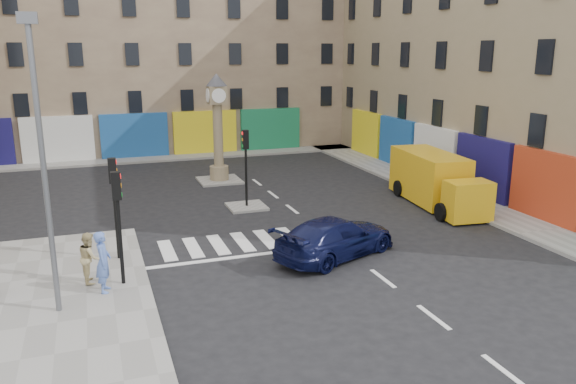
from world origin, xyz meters
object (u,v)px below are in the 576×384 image
traffic_light_left_far (114,192)px  pedestrian_tan (90,257)px  clock_pillar (218,121)px  navy_sedan (336,237)px  traffic_light_island (246,156)px  yellow_van (435,180)px  pedestrian_blue (103,262)px  traffic_light_left_near (118,210)px  lamp_post (42,153)px

traffic_light_left_far → pedestrian_tan: 2.70m
clock_pillar → navy_sedan: size_ratio=1.18×
traffic_light_left_far → traffic_light_island: traffic_light_left_far is taller
clock_pillar → yellow_van: clock_pillar is taller
yellow_van → navy_sedan: bearing=-140.6°
navy_sedan → pedestrian_blue: size_ratio=2.62×
traffic_light_left_near → navy_sedan: 7.88m
pedestrian_tan → traffic_light_left_far: bearing=-29.8°
lamp_post → pedestrian_tan: 4.35m
yellow_van → traffic_light_left_far: bearing=-163.2°
traffic_light_left_far → yellow_van: traffic_light_left_far is taller
lamp_post → navy_sedan: (9.55, 1.67, -4.05)m
traffic_light_island → traffic_light_left_far: bearing=-139.4°
traffic_light_island → yellow_van: traffic_light_island is taller
clock_pillar → pedestrian_blue: 16.01m
clock_pillar → pedestrian_blue: bearing=-115.7°
yellow_van → pedestrian_blue: bearing=-153.9°
traffic_light_left_near → lamp_post: lamp_post is taller
traffic_light_left_near → pedestrian_tan: (-0.97, 0.48, -1.64)m
yellow_van → clock_pillar: bearing=142.7°
pedestrian_blue → pedestrian_tan: 1.04m
lamp_post → navy_sedan: 10.51m
traffic_light_left_far → pedestrian_blue: size_ratio=1.89×
traffic_light_island → yellow_van: bearing=-15.6°
navy_sedan → pedestrian_blue: (-8.22, -0.73, 0.38)m
yellow_van → pedestrian_blue: yellow_van is taller
yellow_van → pedestrian_blue: (-15.86, -5.75, -0.11)m
pedestrian_blue → pedestrian_tan: size_ratio=1.18×
navy_sedan → pedestrian_blue: 8.26m
traffic_light_left_far → clock_pillar: bearing=61.1°
navy_sedan → pedestrian_tan: pedestrian_tan is taller
traffic_light_island → lamp_post: 12.52m
navy_sedan → yellow_van: (7.64, 5.02, 0.49)m
pedestrian_blue → pedestrian_tan: pedestrian_blue is taller
lamp_post → navy_sedan: size_ratio=1.61×
pedestrian_blue → pedestrian_tan: (-0.40, 0.94, -0.15)m
traffic_light_island → pedestrian_blue: size_ratio=1.89×
traffic_light_left_far → yellow_van: size_ratio=0.53×
lamp_post → traffic_light_island: bearing=48.3°
yellow_van → lamp_post: bearing=-152.6°
traffic_light_left_far → traffic_light_island: size_ratio=1.00×
yellow_van → pedestrian_tan: size_ratio=4.22×
traffic_light_left_far → traffic_light_island: bearing=40.6°
traffic_light_left_far → yellow_van: 15.62m
traffic_light_left_far → pedestrian_tan: traffic_light_left_far is taller
clock_pillar → pedestrian_blue: (-6.87, -14.26, -2.42)m
lamp_post → yellow_van: size_ratio=1.18×
pedestrian_tan → clock_pillar: bearing=-31.5°
traffic_light_island → lamp_post: bearing=-131.7°
clock_pillar → pedestrian_blue: clock_pillar is taller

